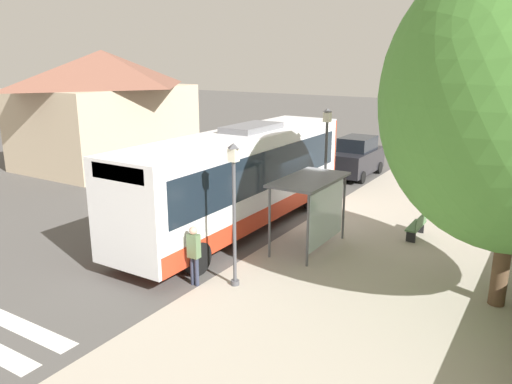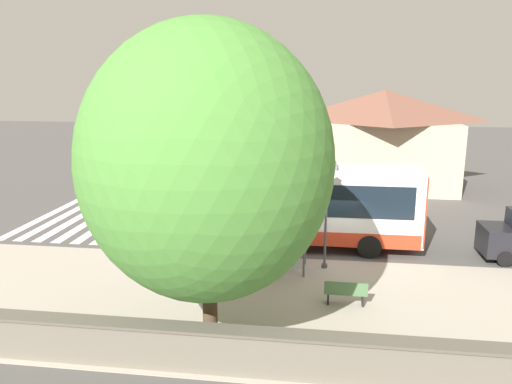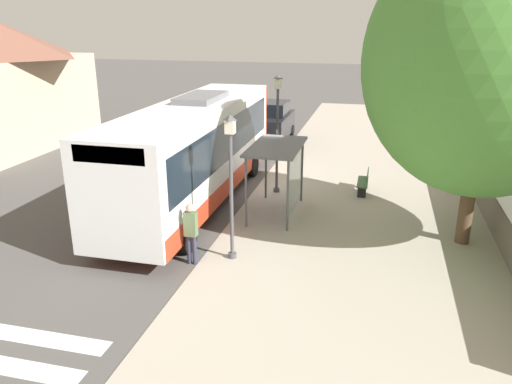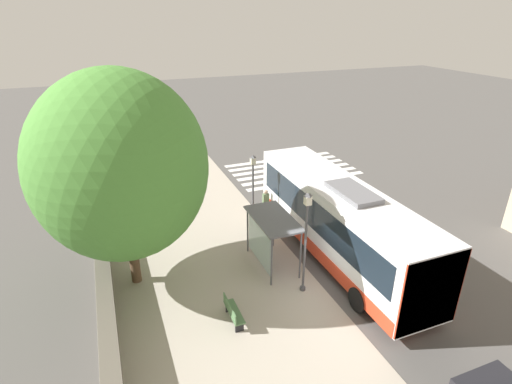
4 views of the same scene
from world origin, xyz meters
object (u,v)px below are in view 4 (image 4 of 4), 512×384
(bench, at_px, (233,312))
(shade_tree, at_px, (120,167))
(street_lamp_near, at_px, (253,185))
(bus, at_px, (339,220))
(pedestrian, at_px, (266,202))
(bus_shelter, at_px, (270,227))
(street_lamp_far, at_px, (306,235))

(bench, height_order, shade_tree, shade_tree)
(street_lamp_near, bearing_deg, bus, -57.94)
(shade_tree, bearing_deg, bus, -9.26)
(bus, bearing_deg, shade_tree, 170.74)
(pedestrian, xyz_separation_m, bench, (-4.36, -7.19, -0.58))
(bus_shelter, height_order, pedestrian, bus_shelter)
(pedestrian, bearing_deg, street_lamp_near, -149.66)
(bus_shelter, bearing_deg, bench, -133.13)
(pedestrian, relative_size, shade_tree, 0.20)
(pedestrian, distance_m, street_lamp_far, 6.76)
(bench, height_order, street_lamp_far, street_lamp_far)
(bus, bearing_deg, bus_shelter, 171.54)
(pedestrian, height_order, bench, pedestrian)
(bus_shelter, relative_size, street_lamp_near, 0.77)
(bus_shelter, bearing_deg, pedestrian, 69.25)
(street_lamp_far, bearing_deg, bus, 33.07)
(bus_shelter, bearing_deg, street_lamp_far, -75.38)
(street_lamp_far, bearing_deg, shade_tree, 153.37)
(shade_tree, bearing_deg, street_lamp_near, 22.62)
(street_lamp_near, bearing_deg, bench, -117.00)
(bus_shelter, relative_size, pedestrian, 1.79)
(pedestrian, bearing_deg, bus_shelter, -110.75)
(pedestrian, relative_size, street_lamp_near, 0.43)
(bus, distance_m, pedestrian, 5.11)
(bus, xyz_separation_m, shade_tree, (-9.07, 1.48, 3.34))
(pedestrian, bearing_deg, shade_tree, -156.30)
(bus_shelter, distance_m, street_lamp_near, 3.77)
(pedestrian, distance_m, shade_tree, 9.19)
(bench, xyz_separation_m, street_lamp_near, (3.37, 6.62, 1.97))
(bench, xyz_separation_m, street_lamp_far, (3.32, 0.71, 2.20))
(street_lamp_near, bearing_deg, bus_shelter, -99.67)
(bus, bearing_deg, pedestrian, 108.88)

